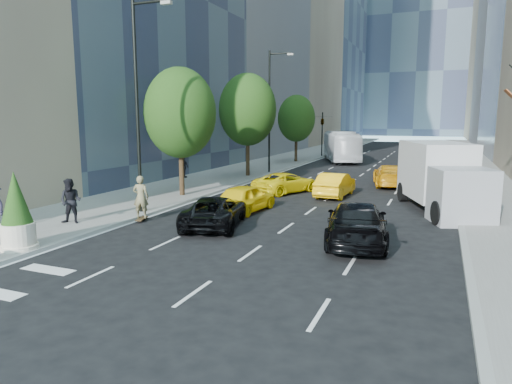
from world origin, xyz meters
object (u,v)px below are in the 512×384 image
at_px(black_sedan_lincoln, 215,211).
at_px(planter_shrub, 17,212).
at_px(black_sedan_mercedes, 356,223).
at_px(box_truck, 441,177).
at_px(skateboarder, 141,200).
at_px(city_bus, 341,146).

bearing_deg(black_sedan_lincoln, planter_shrub, 38.43).
height_order(black_sedan_mercedes, box_truck, box_truck).
bearing_deg(box_truck, black_sedan_lincoln, -160.61).
relative_size(skateboarder, black_sedan_lincoln, 0.41).
relative_size(skateboarder, box_truck, 0.26).
height_order(city_bus, box_truck, box_truck).
bearing_deg(planter_shrub, skateboarder, 80.13).
bearing_deg(box_truck, city_bus, 92.84).
bearing_deg(box_truck, black_sedan_mercedes, -129.93).
bearing_deg(skateboarder, city_bus, -111.66).
bearing_deg(planter_shrub, black_sedan_lincoln, 52.98).
xyz_separation_m(city_bus, box_truck, (10.29, -25.36, 0.13)).
xyz_separation_m(black_sedan_mercedes, box_truck, (2.89, 7.66, 0.97)).
bearing_deg(planter_shrub, black_sedan_mercedes, 27.84).
bearing_deg(black_sedan_lincoln, city_bus, -102.45).
relative_size(black_sedan_lincoln, city_bus, 0.41).
relative_size(skateboarder, planter_shrub, 0.72).
height_order(black_sedan_mercedes, planter_shrub, planter_shrub).
height_order(black_sedan_lincoln, black_sedan_mercedes, black_sedan_mercedes).
xyz_separation_m(skateboarder, black_sedan_mercedes, (9.80, -0.04, -0.20)).
relative_size(black_sedan_mercedes, planter_shrub, 1.97).
bearing_deg(skateboarder, black_sedan_mercedes, 162.26).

